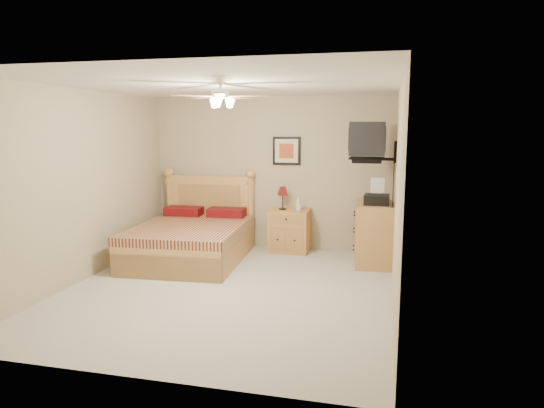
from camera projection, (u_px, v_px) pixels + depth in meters
The scene contains 17 objects.
floor at pixel (229, 289), 6.09m from camera, with size 4.50×4.50×0.00m, color #ADA89C.
ceiling at pixel (226, 85), 5.69m from camera, with size 4.00×4.50×0.04m, color white.
wall_back at pixel (271, 173), 8.05m from camera, with size 4.00×0.04×2.50m, color tan.
wall_front at pixel (134, 228), 3.73m from camera, with size 4.00×0.04×2.50m, color tan.
wall_left at pixel (83, 186), 6.35m from camera, with size 0.04×4.50×2.50m, color tan.
wall_right at pixel (397, 196), 5.43m from camera, with size 0.04×4.50×2.50m, color tan.
bed at pixel (190, 218), 7.28m from camera, with size 1.55×2.03×1.32m, color tan, non-canonical shape.
nightstand at pixel (289, 231), 7.87m from camera, with size 0.63×0.47×0.68m, color #BF7E3B.
table_lamp at pixel (283, 198), 7.83m from camera, with size 0.20×0.20×0.37m, color maroon, non-canonical shape.
lotion_bottle at pixel (299, 204), 7.76m from camera, with size 0.09×0.09×0.22m, color white.
framed_picture at pixel (287, 151), 7.91m from camera, with size 0.46×0.04×0.46m, color black.
dresser at pixel (374, 234), 7.09m from camera, with size 0.54×0.77×0.91m, color #AD7D41.
fax_machine at pixel (377, 192), 6.89m from camera, with size 0.35×0.37×0.37m, color black, non-canonical shape.
magazine_lower at pixel (374, 200), 7.29m from camera, with size 0.20×0.27×0.03m, color #BEB79C.
magazine_upper at pixel (374, 198), 7.29m from camera, with size 0.19×0.26×0.02m, color tan.
wall_tv at pixel (379, 142), 6.68m from camera, with size 0.56×0.46×0.58m, color black, non-canonical shape.
ceiling_fan at pixel (220, 96), 5.52m from camera, with size 1.14×1.14×0.28m, color white, non-canonical shape.
Camera 1 is at (1.88, -5.55, 2.03)m, focal length 32.00 mm.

